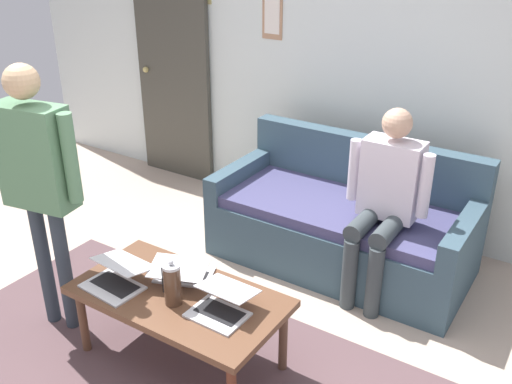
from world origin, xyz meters
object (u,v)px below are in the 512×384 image
(laptop_right, at_px, (182,273))
(french_press, at_px, (172,284))
(couch, at_px, (344,224))
(laptop_center, at_px, (116,278))
(person_standing, at_px, (37,169))
(coffee_table, at_px, (179,301))
(interior_door, at_px, (173,72))
(person_seated, at_px, (385,195))
(laptop_left, at_px, (221,305))

(laptop_right, distance_m, french_press, 0.24)
(couch, relative_size, french_press, 6.82)
(laptop_center, relative_size, person_standing, 0.21)
(coffee_table, bearing_deg, person_standing, 10.05)
(interior_door, distance_m, person_standing, 2.41)
(laptop_right, bearing_deg, french_press, 117.35)
(laptop_center, relative_size, person_seated, 0.27)
(person_seated, bearing_deg, person_standing, 42.77)
(coffee_table, relative_size, french_press, 4.43)
(interior_door, bearing_deg, person_seated, 161.36)
(laptop_left, relative_size, laptop_center, 0.90)
(couch, distance_m, person_seated, 0.60)
(laptop_center, height_order, person_seated, person_seated)
(person_standing, bearing_deg, interior_door, -67.80)
(laptop_center, relative_size, french_press, 1.30)
(french_press, distance_m, person_seated, 1.49)
(laptop_right, distance_m, person_standing, 1.00)
(interior_door, xyz_separation_m, person_standing, (-0.91, 2.23, 0.03))
(coffee_table, xyz_separation_m, person_seated, (-0.68, -1.26, 0.32))
(couch, bearing_deg, person_seated, 148.21)
(laptop_right, bearing_deg, person_standing, 19.37)
(interior_door, bearing_deg, laptop_left, 134.60)
(laptop_left, xyz_separation_m, laptop_center, (0.64, 0.12, 0.00))
(person_standing, bearing_deg, french_press, -175.30)
(interior_door, distance_m, laptop_left, 2.98)
(coffee_table, relative_size, laptop_left, 3.79)
(laptop_left, bearing_deg, laptop_center, 10.56)
(couch, bearing_deg, laptop_center, 67.98)
(person_standing, xyz_separation_m, person_seated, (-1.53, -1.41, -0.33))
(interior_door, relative_size, french_press, 7.64)
(couch, relative_size, laptop_center, 5.25)
(person_seated, bearing_deg, laptop_center, 53.73)
(laptop_center, bearing_deg, laptop_left, -169.44)
(couch, bearing_deg, person_standing, 54.67)
(french_press, relative_size, person_seated, 0.21)
(interior_door, relative_size, coffee_table, 1.72)
(laptop_center, xyz_separation_m, laptop_right, (-0.27, -0.25, -0.00))
(couch, height_order, french_press, couch)
(person_standing, bearing_deg, person_seated, -137.23)
(laptop_left, distance_m, person_standing, 1.28)
(french_press, bearing_deg, couch, -100.03)
(couch, relative_size, person_seated, 1.43)
(person_standing, bearing_deg, laptop_center, -177.07)
(interior_door, distance_m, coffee_table, 2.80)
(coffee_table, bearing_deg, laptop_left, 178.92)
(french_press, bearing_deg, person_seated, -115.62)
(laptop_left, bearing_deg, coffee_table, -1.08)
(coffee_table, xyz_separation_m, laptop_left, (-0.30, 0.01, 0.09))
(person_standing, relative_size, person_seated, 1.29)
(interior_door, height_order, person_standing, interior_door)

